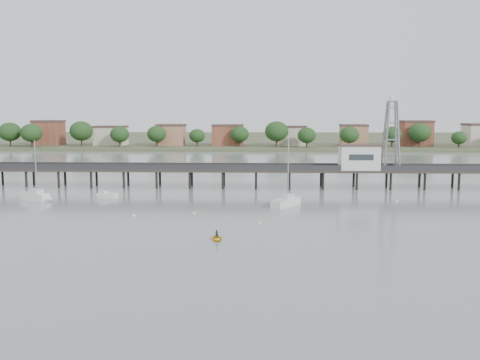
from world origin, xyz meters
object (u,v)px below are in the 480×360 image
object	(u,v)px
yellow_dinghy	(217,240)
pier	(240,170)
sailboat_c	(290,201)
lattice_tower	(391,136)
white_tender	(107,195)
sailboat_b	(40,197)

from	to	relation	value
yellow_dinghy	pier	bearing A→B (deg)	79.06
sailboat_c	yellow_dinghy	size ratio (longest dim) A/B	4.96
lattice_tower	white_tender	distance (m)	58.68
white_tender	sailboat_b	bearing A→B (deg)	-145.07
lattice_tower	yellow_dinghy	distance (m)	57.76
pier	lattice_tower	bearing A→B (deg)	0.00
sailboat_c	sailboat_b	world-z (taller)	sailboat_c
yellow_dinghy	sailboat_c	bearing A→B (deg)	57.98
pier	white_tender	size ratio (longest dim) A/B	36.53
lattice_tower	sailboat_b	distance (m)	70.35
white_tender	yellow_dinghy	size ratio (longest dim) A/B	1.58
sailboat_b	white_tender	distance (m)	11.87
sailboat_c	white_tender	size ratio (longest dim) A/B	3.15
pier	white_tender	world-z (taller)	pier
sailboat_b	yellow_dinghy	xyz separation A→B (m)	(34.66, -28.69, -0.65)
sailboat_c	yellow_dinghy	distance (m)	27.95
sailboat_c	sailboat_b	bearing A→B (deg)	119.31
pier	yellow_dinghy	world-z (taller)	pier
lattice_tower	sailboat_c	world-z (taller)	lattice_tower
lattice_tower	sailboat_b	bearing A→B (deg)	-165.30
sailboat_b	white_tender	world-z (taller)	sailboat_b
pier	sailboat_b	size ratio (longest dim) A/B	13.02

